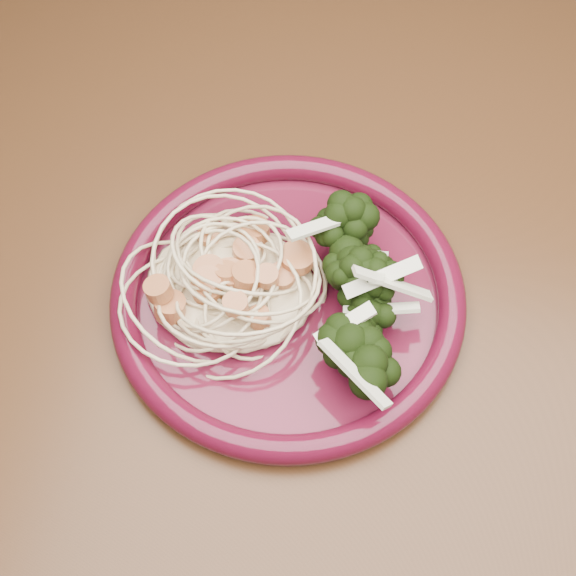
{
  "coord_description": "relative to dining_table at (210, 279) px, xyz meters",
  "views": [
    {
      "loc": [
        0.15,
        -0.38,
        1.28
      ],
      "look_at": [
        0.09,
        -0.07,
        0.77
      ],
      "focal_mm": 50.0,
      "sensor_mm": 36.0,
      "label": 1
    }
  ],
  "objects": [
    {
      "name": "broccoli_pile",
      "position": [
        0.14,
        -0.06,
        0.13
      ],
      "size": [
        0.09,
        0.15,
        0.05
      ],
      "primitive_type": "ellipsoid",
      "rotation": [
        0.0,
        0.0,
        0.06
      ],
      "color": "black",
      "rests_on": "dinner_plate"
    },
    {
      "name": "dinner_plate",
      "position": [
        0.09,
        -0.07,
        0.11
      ],
      "size": [
        0.29,
        0.29,
        0.02
      ],
      "rotation": [
        0.0,
        0.0,
        0.06
      ],
      "color": "#4F0F22",
      "rests_on": "dining_table"
    },
    {
      "name": "dining_table",
      "position": [
        0.0,
        0.0,
        0.0
      ],
      "size": [
        1.2,
        0.8,
        0.75
      ],
      "color": "#472814",
      "rests_on": "ground"
    },
    {
      "name": "scallop_cluster",
      "position": [
        0.04,
        -0.07,
        0.16
      ],
      "size": [
        0.13,
        0.13,
        0.04
      ],
      "primitive_type": null,
      "rotation": [
        0.0,
        0.0,
        0.06
      ],
      "color": "#C77D4B",
      "rests_on": "spaghetti_pile"
    },
    {
      "name": "spaghetti_pile",
      "position": [
        0.04,
        -0.07,
        0.12
      ],
      "size": [
        0.14,
        0.12,
        0.03
      ],
      "primitive_type": "ellipsoid",
      "rotation": [
        0.0,
        0.0,
        0.06
      ],
      "color": "beige",
      "rests_on": "dinner_plate"
    },
    {
      "name": "onion_garnish",
      "position": [
        0.14,
        -0.06,
        0.16
      ],
      "size": [
        0.07,
        0.09,
        0.06
      ],
      "primitive_type": null,
      "rotation": [
        0.0,
        0.0,
        0.06
      ],
      "color": "beige",
      "rests_on": "broccoli_pile"
    }
  ]
}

